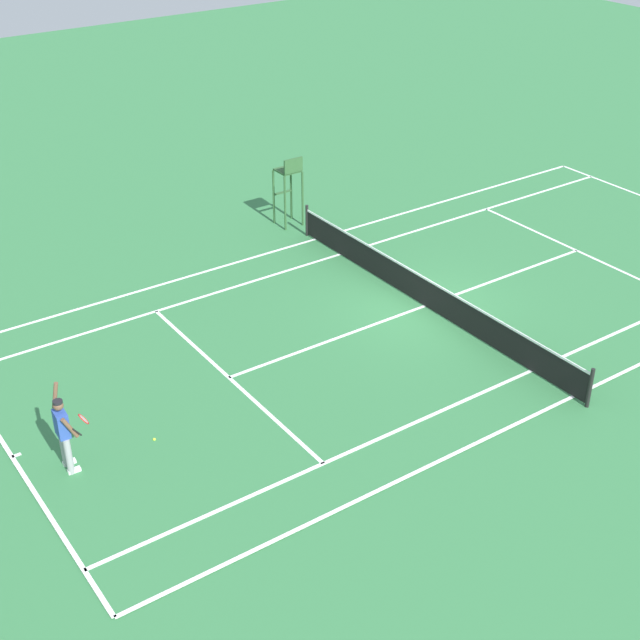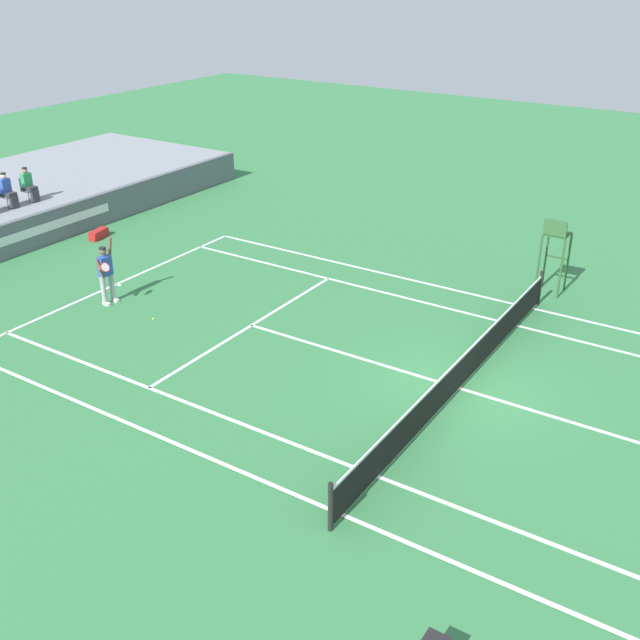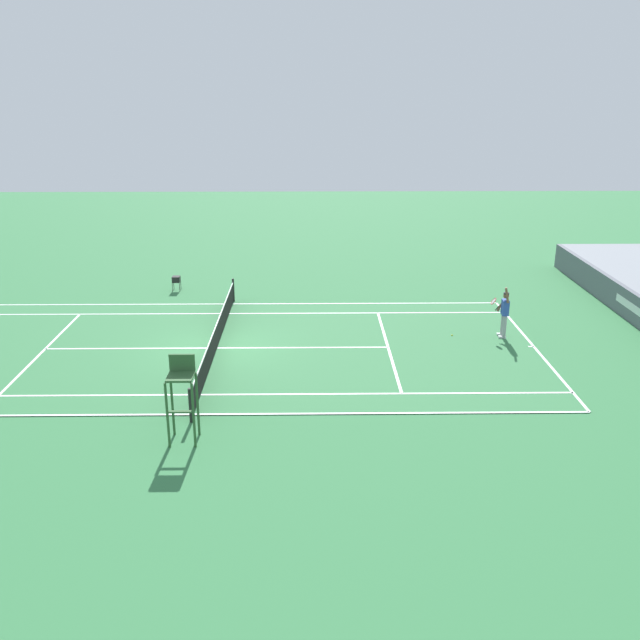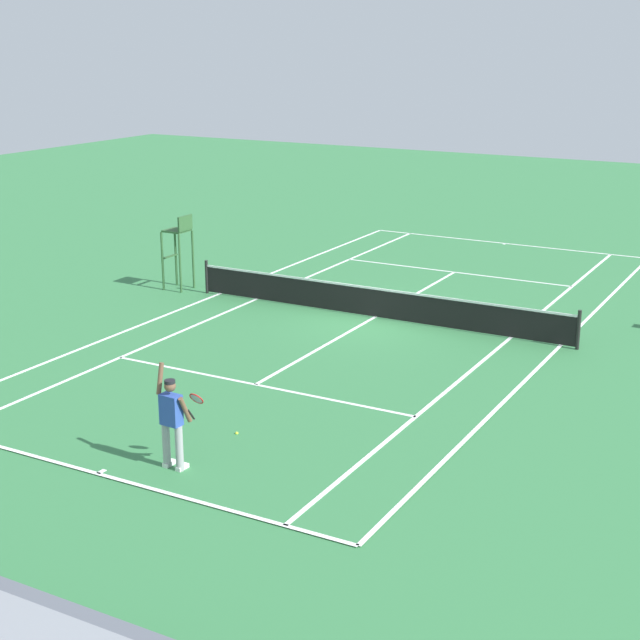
{
  "view_description": "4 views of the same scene",
  "coord_description": "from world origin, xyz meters",
  "px_view_note": "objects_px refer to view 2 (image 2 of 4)",
  "views": [
    {
      "loc": [
        -16.78,
        15.32,
        12.6
      ],
      "look_at": [
        -0.33,
        3.85,
        1.0
      ],
      "focal_mm": 50.86,
      "sensor_mm": 36.0,
      "label": 1
    },
    {
      "loc": [
        -15.03,
        -5.65,
        9.52
      ],
      "look_at": [
        -0.33,
        3.85,
        1.0
      ],
      "focal_mm": 41.97,
      "sensor_mm": 36.0,
      "label": 2
    },
    {
      "loc": [
        24.21,
        3.52,
        9.37
      ],
      "look_at": [
        -0.33,
        3.85,
        1.0
      ],
      "focal_mm": 38.91,
      "sensor_mm": 36.0,
      "label": 3
    },
    {
      "loc": [
        -11.66,
        24.3,
        7.95
      ],
      "look_at": [
        -0.33,
        3.85,
        1.0
      ],
      "focal_mm": 53.98,
      "sensor_mm": 36.0,
      "label": 4
    }
  ],
  "objects_px": {
    "spectator_seated_5": "(29,185)",
    "equipment_bag": "(99,234)",
    "tennis_ball": "(153,319)",
    "umpire_chair": "(555,246)",
    "tennis_player": "(106,273)",
    "spectator_seated_4": "(8,191)"
  },
  "relations": [
    {
      "from": "spectator_seated_5",
      "to": "equipment_bag",
      "type": "bearing_deg",
      "value": -71.6
    },
    {
      "from": "umpire_chair",
      "to": "equipment_bag",
      "type": "distance_m",
      "value": 16.38
    },
    {
      "from": "spectator_seated_4",
      "to": "umpire_chair",
      "type": "xyz_separation_m",
      "value": [
        5.95,
        -18.29,
        -0.3
      ]
    },
    {
      "from": "umpire_chair",
      "to": "tennis_player",
      "type": "bearing_deg",
      "value": 126.41
    },
    {
      "from": "spectator_seated_5",
      "to": "spectator_seated_4",
      "type": "bearing_deg",
      "value": 180.0
    },
    {
      "from": "tennis_ball",
      "to": "spectator_seated_4",
      "type": "bearing_deg",
      "value": 76.13
    },
    {
      "from": "spectator_seated_5",
      "to": "tennis_player",
      "type": "bearing_deg",
      "value": -112.82
    },
    {
      "from": "umpire_chair",
      "to": "equipment_bag",
      "type": "bearing_deg",
      "value": 104.88
    },
    {
      "from": "spectator_seated_5",
      "to": "umpire_chair",
      "type": "relative_size",
      "value": 0.52
    },
    {
      "from": "tennis_ball",
      "to": "tennis_player",
      "type": "bearing_deg",
      "value": 86.29
    },
    {
      "from": "tennis_ball",
      "to": "equipment_bag",
      "type": "distance_m",
      "value": 7.84
    },
    {
      "from": "spectator_seated_5",
      "to": "equipment_bag",
      "type": "xyz_separation_m",
      "value": [
        0.84,
        -2.52,
        -1.69
      ]
    },
    {
      "from": "spectator_seated_5",
      "to": "equipment_bag",
      "type": "relative_size",
      "value": 1.33
    },
    {
      "from": "equipment_bag",
      "to": "spectator_seated_4",
      "type": "bearing_deg",
      "value": 124.88
    },
    {
      "from": "spectator_seated_4",
      "to": "tennis_ball",
      "type": "xyz_separation_m",
      "value": [
        -2.28,
        -9.24,
        -1.82
      ]
    },
    {
      "from": "tennis_ball",
      "to": "spectator_seated_5",
      "type": "bearing_deg",
      "value": 70.9
    },
    {
      "from": "tennis_ball",
      "to": "umpire_chair",
      "type": "height_order",
      "value": "umpire_chair"
    },
    {
      "from": "spectator_seated_4",
      "to": "equipment_bag",
      "type": "height_order",
      "value": "spectator_seated_4"
    },
    {
      "from": "spectator_seated_4",
      "to": "tennis_player",
      "type": "xyz_separation_m",
      "value": [
        -2.16,
        -7.3,
        -0.86
      ]
    },
    {
      "from": "spectator_seated_4",
      "to": "equipment_bag",
      "type": "xyz_separation_m",
      "value": [
        1.76,
        -2.52,
        -1.69
      ]
    },
    {
      "from": "tennis_ball",
      "to": "umpire_chair",
      "type": "distance_m",
      "value": 12.32
    },
    {
      "from": "tennis_player",
      "to": "tennis_ball",
      "type": "distance_m",
      "value": 2.17
    }
  ]
}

